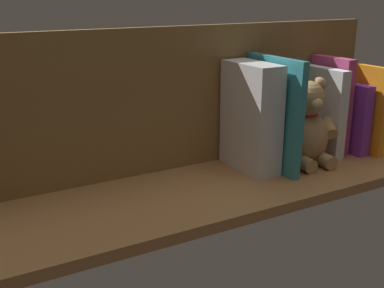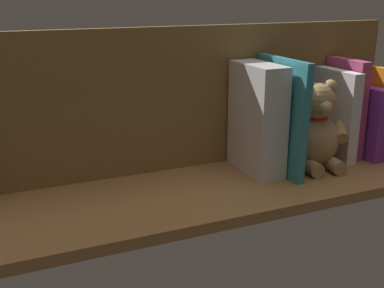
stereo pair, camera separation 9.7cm
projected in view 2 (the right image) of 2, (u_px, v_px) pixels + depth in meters
The scene contains 9 objects.
ground_plane at pixel (192, 194), 100.19cm from camera, with size 114.14×30.69×2.20cm, color #9E6B3D.
shelf_back_panel at pixel (168, 100), 106.51cm from camera, with size 114.14×1.50×31.63cm, color olive.
book_0 at pixel (373, 111), 118.09cm from camera, with size 1.69×17.84×21.61cm, color orange.
book_1 at pixel (359, 120), 118.58cm from camera, with size 2.96×15.64×17.26cm, color purple.
book_2 at pixel (344, 108), 117.69cm from camera, with size 2.79×12.50×23.40cm, color #B23F72.
book_3 at pixel (335, 114), 115.99cm from camera, with size 2.79×14.17×21.21cm, color silver.
teddy_bear at pixel (315, 130), 109.69cm from camera, with size 16.13×13.73×20.01cm.
book_4 at pixel (280, 116), 106.68cm from camera, with size 1.70×18.96×25.15cm, color teal.
dictionary_thick_white at pixel (257, 119), 106.60cm from camera, with size 6.39×15.25×24.03cm, color silver.
Camera 2 is at (37.17, 84.62, 38.91)cm, focal length 45.61 mm.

